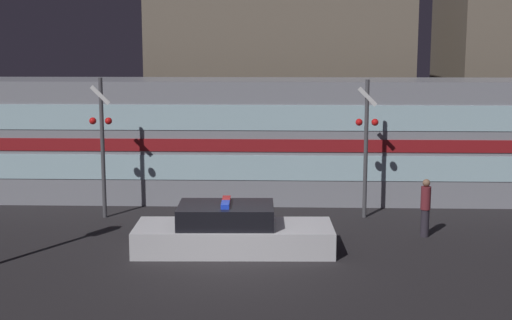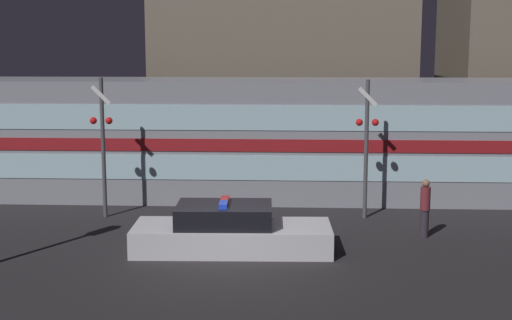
{
  "view_description": "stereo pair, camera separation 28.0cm",
  "coord_description": "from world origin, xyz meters",
  "px_view_note": "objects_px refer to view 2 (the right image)",
  "views": [
    {
      "loc": [
        1.16,
        -15.74,
        5.1
      ],
      "look_at": [
        0.47,
        4.59,
        1.77
      ],
      "focal_mm": 50.0,
      "sensor_mm": 36.0,
      "label": 1
    },
    {
      "loc": [
        1.44,
        -15.73,
        5.1
      ],
      "look_at": [
        0.47,
        4.59,
        1.77
      ],
      "focal_mm": 50.0,
      "sensor_mm": 36.0,
      "label": 2
    }
  ],
  "objects_px": {
    "train": "(274,139)",
    "police_car": "(230,232)",
    "crossing_signal_near": "(366,142)",
    "pedestrian": "(425,208)"
  },
  "relations": [
    {
      "from": "train",
      "to": "pedestrian",
      "type": "bearing_deg",
      "value": -49.92
    },
    {
      "from": "train",
      "to": "crossing_signal_near",
      "type": "xyz_separation_m",
      "value": [
        2.77,
        -2.86,
        0.31
      ]
    },
    {
      "from": "police_car",
      "to": "crossing_signal_near",
      "type": "xyz_separation_m",
      "value": [
        3.69,
        3.55,
        1.8
      ]
    },
    {
      "from": "police_car",
      "to": "pedestrian",
      "type": "distance_m",
      "value": 5.29
    },
    {
      "from": "train",
      "to": "police_car",
      "type": "bearing_deg",
      "value": -98.24
    },
    {
      "from": "police_car",
      "to": "crossing_signal_near",
      "type": "distance_m",
      "value": 5.43
    },
    {
      "from": "police_car",
      "to": "crossing_signal_near",
      "type": "height_order",
      "value": "crossing_signal_near"
    },
    {
      "from": "train",
      "to": "pedestrian",
      "type": "height_order",
      "value": "train"
    },
    {
      "from": "train",
      "to": "police_car",
      "type": "relative_size",
      "value": 4.22
    },
    {
      "from": "crossing_signal_near",
      "to": "police_car",
      "type": "bearing_deg",
      "value": -136.18
    }
  ]
}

